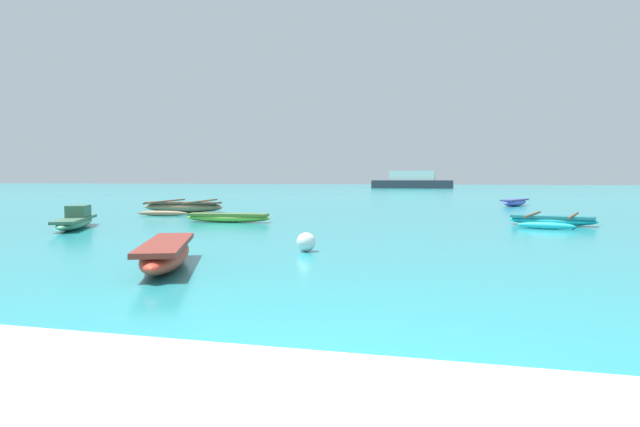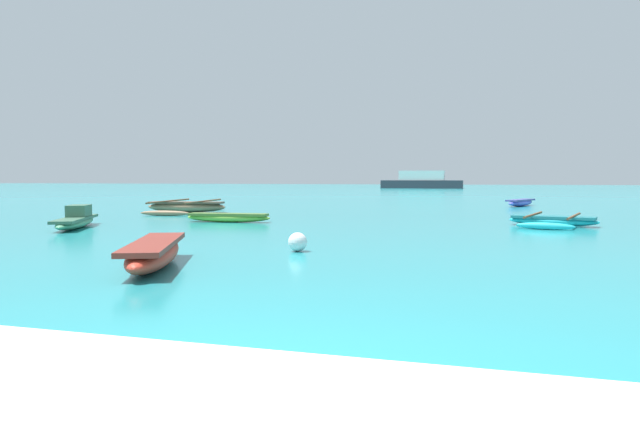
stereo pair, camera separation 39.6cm
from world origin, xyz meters
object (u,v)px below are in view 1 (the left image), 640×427
(moored_boat_0, at_px, (166,253))
(moored_boat_2, at_px, (183,207))
(distant_ferry, at_px, (412,181))
(moored_boat_3, at_px, (228,217))
(moored_boat_1, at_px, (552,220))
(moored_boat_4, at_px, (515,202))
(mooring_buoy_0, at_px, (306,242))
(moored_boat_5, at_px, (76,220))

(moored_boat_0, relative_size, moored_boat_2, 0.67)
(moored_boat_2, height_order, distant_ferry, distant_ferry)
(moored_boat_2, bearing_deg, moored_boat_3, -55.30)
(moored_boat_0, relative_size, moored_boat_1, 0.94)
(moored_boat_3, xyz_separation_m, moored_boat_4, (9.65, 13.62, 0.03))
(mooring_buoy_0, relative_size, distant_ferry, 0.03)
(moored_boat_3, relative_size, moored_boat_5, 0.84)
(moored_boat_1, bearing_deg, moored_boat_0, -110.49)
(moored_boat_1, height_order, moored_boat_2, moored_boat_2)
(mooring_buoy_0, bearing_deg, moored_boat_5, 157.31)
(moored_boat_5, bearing_deg, moored_boat_0, 21.02)
(moored_boat_1, distance_m, moored_boat_2, 14.10)
(moored_boat_0, height_order, moored_boat_4, moored_boat_0)
(mooring_buoy_0, bearing_deg, moored_boat_2, 128.31)
(moored_boat_4, bearing_deg, moored_boat_5, 165.20)
(moored_boat_3, distance_m, moored_boat_5, 4.51)
(moored_boat_2, xyz_separation_m, moored_boat_4, (13.56, 9.34, -0.04))
(moored_boat_5, bearing_deg, moored_boat_2, 158.49)
(moored_boat_3, bearing_deg, moored_boat_2, 128.20)
(moored_boat_4, bearing_deg, moored_boat_2, 147.59)
(moored_boat_2, height_order, moored_boat_5, moored_boat_5)
(moored_boat_0, distance_m, moored_boat_4, 23.40)
(distant_ferry, bearing_deg, moored_boat_2, -93.58)
(moored_boat_5, bearing_deg, mooring_buoy_0, 41.13)
(moored_boat_1, bearing_deg, mooring_buoy_0, -111.04)
(moored_boat_4, distance_m, moored_boat_5, 21.12)
(moored_boat_0, xyz_separation_m, moored_boat_3, (-2.86, 8.78, -0.07))
(moored_boat_1, xyz_separation_m, moored_boat_3, (-9.88, -1.38, 0.00))
(mooring_buoy_0, distance_m, distant_ferry, 67.67)
(moored_boat_2, bearing_deg, moored_boat_5, -93.06)
(moored_boat_5, xyz_separation_m, mooring_buoy_0, (7.77, -3.25, -0.04))
(moored_boat_1, height_order, moored_boat_3, moored_boat_1)
(moored_boat_1, distance_m, distant_ferry, 60.67)
(moored_boat_0, bearing_deg, moored_boat_1, 122.63)
(distant_ferry, bearing_deg, moored_boat_0, -87.37)
(moored_boat_3, distance_m, distant_ferry, 61.18)
(moored_boat_3, height_order, mooring_buoy_0, mooring_buoy_0)
(moored_boat_0, xyz_separation_m, moored_boat_1, (7.02, 10.17, -0.07))
(moored_boat_4, bearing_deg, moored_boat_0, -173.81)
(moored_boat_1, xyz_separation_m, moored_boat_4, (-0.23, 12.23, 0.03))
(moored_boat_2, relative_size, moored_boat_5, 1.38)
(moored_boat_2, height_order, moored_boat_3, moored_boat_2)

